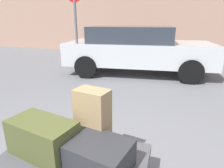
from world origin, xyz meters
name	(u,v)px	position (x,y,z in m)	size (l,w,h in m)	color
luggage_cart	(75,161)	(0.00, 0.00, 0.27)	(1.38, 0.78, 0.34)	#4C4C51
suitcase_charcoal_front_right	(96,154)	(0.26, -0.09, 0.47)	(0.59, 0.41, 0.25)	#2D2D33
duffel_bag_olive_stacked_top	(43,138)	(-0.30, -0.07, 0.51)	(0.65, 0.35, 0.35)	#4C5128
suitcase_tan_rear_left	(93,118)	(0.11, 0.21, 0.64)	(0.33, 0.21, 0.61)	#9E7F56
parked_car	(137,49)	(-0.27, 4.57, 0.76)	(4.47, 2.29, 1.42)	silver
no_parking_sign	(76,21)	(-1.83, 3.66, 1.56)	(0.50, 0.09, 2.54)	slate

